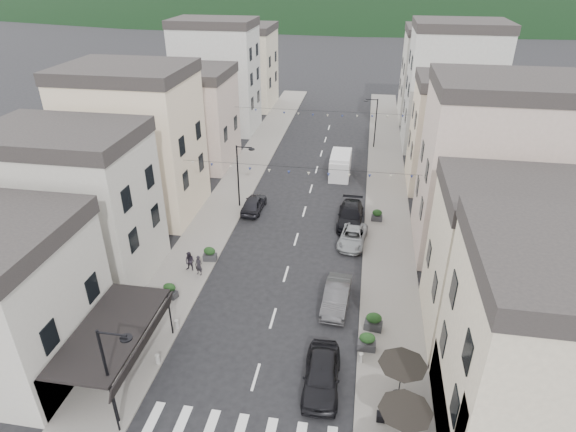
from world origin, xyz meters
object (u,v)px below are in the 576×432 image
at_px(delivery_van, 340,164).
at_px(pedestrian_b, 190,261).
at_px(parked_car_d, 351,215).
at_px(parked_car_c, 353,237).
at_px(pedestrian_a, 199,265).
at_px(parked_car_e, 254,204).
at_px(parked_car_a, 322,375).
at_px(parked_car_b, 336,296).

relative_size(delivery_van, pedestrian_b, 3.38).
distance_m(parked_car_d, delivery_van, 10.69).
relative_size(parked_car_c, pedestrian_a, 2.86).
bearing_deg(delivery_van, parked_car_c, -81.61).
bearing_deg(delivery_van, parked_car_e, -126.59).
distance_m(delivery_van, pedestrian_b, 22.09).
distance_m(parked_car_d, pedestrian_a, 14.28).
bearing_deg(parked_car_d, parked_car_e, 174.78).
relative_size(parked_car_d, pedestrian_b, 3.44).
xyz_separation_m(parked_car_a, parked_car_d, (0.60, 18.48, -0.05)).
bearing_deg(parked_car_a, pedestrian_b, 137.58).
xyz_separation_m(parked_car_a, parked_car_b, (0.26, 6.98, -0.06)).
bearing_deg(parked_car_d, parked_car_c, -83.38).
bearing_deg(parked_car_a, parked_car_e, 111.26).
height_order(parked_car_e, pedestrian_b, pedestrian_b).
height_order(parked_car_d, pedestrian_b, pedestrian_b).
height_order(parked_car_b, parked_car_d, parked_car_d).
relative_size(parked_car_b, pedestrian_a, 2.94).
bearing_deg(parked_car_b, parked_car_e, 127.71).
bearing_deg(parked_car_c, delivery_van, 103.92).
height_order(parked_car_a, pedestrian_b, pedestrian_b).
relative_size(parked_car_d, pedestrian_a, 3.40).
distance_m(parked_car_c, parked_car_e, 10.15).
relative_size(delivery_van, pedestrian_a, 3.34).
xyz_separation_m(parked_car_e, delivery_van, (7.22, 9.62, 0.50)).
xyz_separation_m(parked_car_e, pedestrian_b, (-2.41, -10.26, 0.17)).
bearing_deg(parked_car_c, parked_car_d, 101.65).
distance_m(parked_car_e, delivery_van, 12.04).
bearing_deg(parked_car_e, parked_car_b, 125.87).
bearing_deg(parked_car_a, pedestrian_a, 136.60).
relative_size(parked_car_a, parked_car_d, 0.91).
xyz_separation_m(delivery_van, pedestrian_a, (-8.80, -20.29, -0.32)).
bearing_deg(parked_car_c, pedestrian_b, -146.99).
xyz_separation_m(parked_car_e, pedestrian_a, (-1.59, -10.67, 0.18)).
relative_size(parked_car_a, parked_car_c, 1.08).
bearing_deg(parked_car_e, pedestrian_b, 78.26).
distance_m(parked_car_b, pedestrian_b, 11.14).
height_order(delivery_van, pedestrian_b, delivery_van).
relative_size(pedestrian_a, pedestrian_b, 1.01).
bearing_deg(delivery_van, parked_car_a, -87.68).
relative_size(parked_car_a, delivery_van, 0.92).
xyz_separation_m(parked_car_b, pedestrian_b, (-10.92, 2.18, 0.13)).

